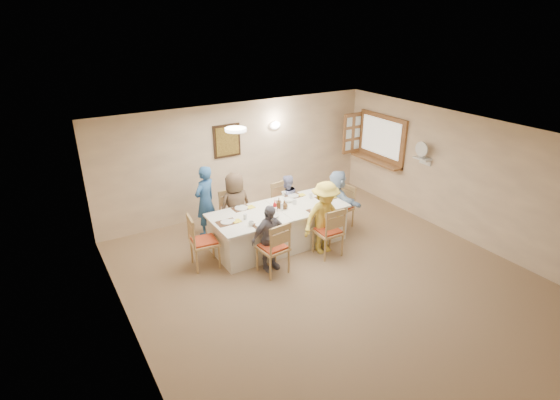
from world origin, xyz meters
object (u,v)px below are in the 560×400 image
chair_back_right (284,203)px  diner_back_right (287,200)px  diner_front_left (269,238)px  chair_right_end (341,207)px  chair_front_left (273,247)px  diner_back_left (236,206)px  chair_back_left (233,214)px  chair_left_end (204,241)px  caregiver (205,201)px  diner_front_right (325,218)px  serving_hatch (382,139)px  chair_front_right (328,230)px  condiment_ketchup (275,206)px  diner_right_end (337,200)px  desk_fan (423,152)px  dining_table (279,227)px

chair_back_right → diner_back_right: (0.00, -0.12, 0.12)m
chair_back_right → diner_front_left: diner_front_left is taller
chair_back_right → chair_right_end: 1.24m
chair_front_left → diner_back_left: (0.00, 1.48, 0.20)m
chair_front_left → chair_back_left: bearing=-96.4°
chair_left_end → chair_right_end: 3.10m
diner_back_left → caregiver: (-0.45, 0.47, 0.04)m
caregiver → diner_back_right: bearing=136.8°
diner_back_left → caregiver: 0.65m
chair_back_right → diner_back_right: size_ratio=0.79×
chair_right_end → diner_front_right: (-0.95, -0.68, 0.26)m
chair_left_end → caregiver: 1.27m
diner_back_right → diner_front_left: (-1.20, -1.36, 0.05)m
serving_hatch → chair_front_right: serving_hatch is taller
chair_front_right → condiment_ketchup: size_ratio=4.77×
serving_hatch → chair_front_left: 4.36m
serving_hatch → diner_back_left: bearing=-178.1°
diner_back_left → chair_back_right: bearing=-178.5°
caregiver → condiment_ketchup: 1.51m
diner_right_end → chair_front_left: bearing=113.0°
chair_back_right → chair_front_right: 1.60m
chair_back_left → diner_front_left: 1.49m
chair_right_end → diner_back_right: size_ratio=0.80×
chair_front_right → diner_back_right: diner_back_right is taller
chair_front_left → diner_right_end: (2.02, 0.80, 0.14)m
chair_back_left → diner_back_left: bearing=-94.0°
desk_fan → diner_front_left: size_ratio=0.24×
chair_right_end → diner_right_end: 0.23m
serving_hatch → diner_front_left: (-3.93, -1.49, -0.88)m
caregiver → chair_left_end: bearing=39.2°
serving_hatch → chair_right_end: bearing=-155.4°
diner_back_left → condiment_ketchup: diner_back_left is taller
chair_front_left → diner_front_right: 1.22m
chair_left_end → diner_back_left: diner_back_left is taller
condiment_ketchup → chair_back_left: bearing=122.3°
chair_left_end → chair_back_right: bearing=-62.6°
dining_table → chair_back_right: (0.60, 0.80, 0.07)m
serving_hatch → chair_left_end: 5.04m
dining_table → diner_back_left: size_ratio=1.90×
diner_back_right → diner_front_left: size_ratio=0.91×
diner_back_right → diner_front_right: (0.00, -1.36, 0.15)m
chair_front_left → caregiver: 2.02m
chair_front_right → diner_front_right: diner_front_right is taller
chair_front_left → caregiver: bearing=-83.4°
diner_front_right → condiment_ketchup: diner_front_right is taller
diner_back_left → diner_back_right: bearing=175.8°
chair_right_end → chair_left_end: bearing=-96.9°
desk_fan → diner_back_right: desk_fan is taller
chair_back_right → diner_front_right: (0.00, -1.48, 0.27)m
dining_table → chair_left_end: 1.56m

